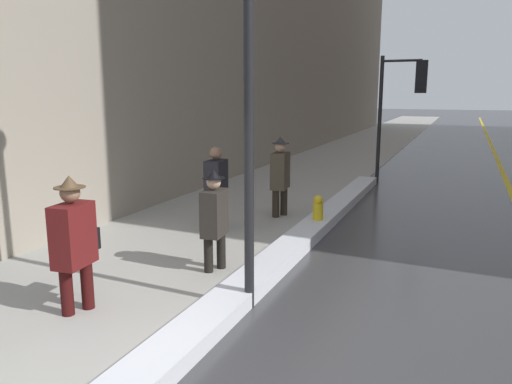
% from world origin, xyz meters
% --- Properties ---
extents(ground_plane, '(160.00, 160.00, 0.00)m').
position_xyz_m(ground_plane, '(0.00, 0.00, 0.00)').
color(ground_plane, '#38383A').
extents(sidewalk_slab, '(4.00, 80.00, 0.01)m').
position_xyz_m(sidewalk_slab, '(-2.00, 15.00, 0.01)').
color(sidewalk_slab, '#9E9B93').
rests_on(sidewalk_slab, ground).
extents(road_centre_stripe, '(0.16, 80.00, 0.00)m').
position_xyz_m(road_centre_stripe, '(4.00, 15.00, 0.00)').
color(road_centre_stripe, gold).
rests_on(road_centre_stripe, ground).
extents(snow_bank_curb, '(0.52, 12.09, 0.21)m').
position_xyz_m(snow_bank_curb, '(0.16, 5.23, 0.10)').
color(snow_bank_curb, silver).
rests_on(snow_bank_curb, ground).
extents(lamp_post, '(0.28, 0.28, 5.62)m').
position_xyz_m(lamp_post, '(0.36, 1.96, 3.31)').
color(lamp_post, black).
rests_on(lamp_post, ground).
extents(traffic_light_near, '(1.31, 0.32, 3.70)m').
position_xyz_m(traffic_light_near, '(1.06, 11.54, 2.67)').
color(traffic_light_near, black).
rests_on(traffic_light_near, ground).
extents(pedestrian_in_glasses, '(0.37, 0.75, 1.72)m').
position_xyz_m(pedestrian_in_glasses, '(-1.53, 1.01, 0.93)').
color(pedestrian_in_glasses, '#340C0C').
rests_on(pedestrian_in_glasses, ground).
extents(pedestrian_trailing, '(0.33, 0.51, 1.56)m').
position_xyz_m(pedestrian_trailing, '(-0.64, 2.96, 0.85)').
color(pedestrian_trailing, black).
rests_on(pedestrian_trailing, ground).
extents(pedestrian_nearside, '(0.36, 0.56, 1.64)m').
position_xyz_m(pedestrian_nearside, '(-1.69, 5.07, 0.91)').
color(pedestrian_nearside, black).
rests_on(pedestrian_nearside, ground).
extents(pedestrian_with_shoulder_bag, '(0.37, 0.76, 1.75)m').
position_xyz_m(pedestrian_with_shoulder_bag, '(-0.89, 6.52, 0.95)').
color(pedestrian_with_shoulder_bag, '#2A241B').
rests_on(pedestrian_with_shoulder_bag, ground).
extents(fire_hydrant, '(0.20, 0.20, 0.70)m').
position_xyz_m(fire_hydrant, '(0.17, 5.78, 0.35)').
color(fire_hydrant, gold).
rests_on(fire_hydrant, ground).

